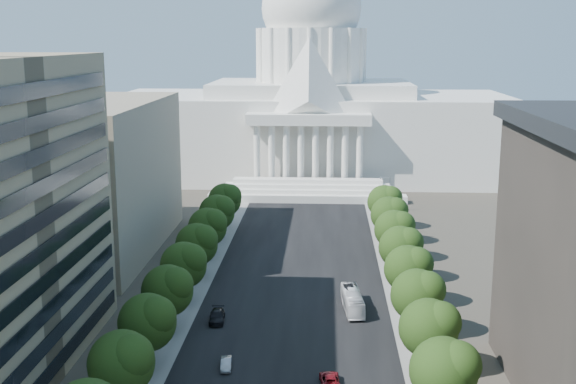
% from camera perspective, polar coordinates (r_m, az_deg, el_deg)
% --- Properties ---
extents(road_asphalt, '(30.00, 260.00, 0.01)m').
position_cam_1_polar(road_asphalt, '(135.11, 0.86, -6.07)').
color(road_asphalt, black).
rests_on(road_asphalt, ground).
extents(sidewalk_left, '(8.00, 260.00, 0.02)m').
position_cam_1_polar(sidewalk_left, '(137.10, -7.14, -5.89)').
color(sidewalk_left, gray).
rests_on(sidewalk_left, ground).
extents(sidewalk_right, '(8.00, 260.00, 0.02)m').
position_cam_1_polar(sidewalk_right, '(135.77, 8.94, -6.13)').
color(sidewalk_right, gray).
rests_on(sidewalk_right, ground).
extents(capitol, '(120.00, 56.00, 73.00)m').
position_cam_1_polar(capitol, '(224.34, 1.81, 6.42)').
color(capitol, white).
rests_on(capitol, ground).
extents(office_block_left_far, '(38.00, 52.00, 30.00)m').
position_cam_1_polar(office_block_left_far, '(150.49, -17.56, 1.14)').
color(office_block_left_far, gray).
rests_on(office_block_left_far, ground).
extents(tree_l_c, '(7.79, 7.60, 9.97)m').
position_cam_1_polar(tree_l_c, '(85.22, -12.86, -12.94)').
color(tree_l_c, '#33261C').
rests_on(tree_l_c, ground).
extents(tree_l_d, '(7.79, 7.60, 9.97)m').
position_cam_1_polar(tree_l_d, '(95.84, -10.90, -9.96)').
color(tree_l_d, '#33261C').
rests_on(tree_l_d, ground).
extents(tree_l_e, '(7.79, 7.60, 9.97)m').
position_cam_1_polar(tree_l_e, '(106.76, -9.36, -7.58)').
color(tree_l_e, '#33261C').
rests_on(tree_l_e, ground).
extents(tree_l_f, '(7.79, 7.60, 9.97)m').
position_cam_1_polar(tree_l_f, '(117.88, -8.13, -5.64)').
color(tree_l_f, '#33261C').
rests_on(tree_l_f, ground).
extents(tree_l_g, '(7.79, 7.60, 9.97)m').
position_cam_1_polar(tree_l_g, '(129.16, -7.11, -4.03)').
color(tree_l_g, '#33261C').
rests_on(tree_l_g, ground).
extents(tree_l_h, '(7.79, 7.60, 9.97)m').
position_cam_1_polar(tree_l_h, '(140.56, -6.26, -2.68)').
color(tree_l_h, '#33261C').
rests_on(tree_l_h, ground).
extents(tree_l_i, '(7.79, 7.60, 9.97)m').
position_cam_1_polar(tree_l_i, '(152.06, -5.54, -1.53)').
color(tree_l_i, '#33261C').
rests_on(tree_l_i, ground).
extents(tree_l_j, '(7.79, 7.60, 9.97)m').
position_cam_1_polar(tree_l_j, '(163.62, -4.92, -0.55)').
color(tree_l_j, '#33261C').
rests_on(tree_l_j, ground).
extents(tree_r_c, '(7.79, 7.60, 9.97)m').
position_cam_1_polar(tree_r_c, '(83.33, 12.45, -13.52)').
color(tree_r_c, '#33261C').
rests_on(tree_r_c, ground).
extents(tree_r_d, '(7.79, 7.60, 9.97)m').
position_cam_1_polar(tree_r_d, '(94.17, 11.27, -10.39)').
color(tree_r_d, '#33261C').
rests_on(tree_r_d, ground).
extents(tree_r_e, '(7.79, 7.60, 9.97)m').
position_cam_1_polar(tree_r_e, '(105.25, 10.35, -7.91)').
color(tree_r_e, '#33261C').
rests_on(tree_r_e, ground).
extents(tree_r_f, '(7.79, 7.60, 9.97)m').
position_cam_1_polar(tree_r_f, '(116.52, 9.62, -5.90)').
color(tree_r_f, '#33261C').
rests_on(tree_r_f, ground).
extents(tree_r_g, '(7.79, 7.60, 9.97)m').
position_cam_1_polar(tree_r_g, '(127.92, 9.02, -4.25)').
color(tree_r_g, '#33261C').
rests_on(tree_r_g, ground).
extents(tree_r_h, '(7.79, 7.60, 9.97)m').
position_cam_1_polar(tree_r_h, '(139.42, 8.52, -2.87)').
color(tree_r_h, '#33261C').
rests_on(tree_r_h, ground).
extents(tree_r_i, '(7.79, 7.60, 9.97)m').
position_cam_1_polar(tree_r_i, '(151.00, 8.10, -1.70)').
color(tree_r_i, '#33261C').
rests_on(tree_r_i, ground).
extents(tree_r_j, '(7.79, 7.60, 9.97)m').
position_cam_1_polar(tree_r_j, '(162.64, 7.74, -0.69)').
color(tree_r_j, '#33261C').
rests_on(tree_r_j, ground).
extents(streetlight_b, '(2.61, 0.44, 9.00)m').
position_cam_1_polar(streetlight_b, '(83.16, 13.62, -14.12)').
color(streetlight_b, gray).
rests_on(streetlight_b, ground).
extents(streetlight_c, '(2.61, 0.44, 9.00)m').
position_cam_1_polar(streetlight_c, '(105.86, 11.18, -8.19)').
color(streetlight_c, gray).
rests_on(streetlight_c, ground).
extents(streetlight_d, '(2.61, 0.44, 9.00)m').
position_cam_1_polar(streetlight_d, '(129.41, 9.65, -4.37)').
color(streetlight_d, gray).
rests_on(streetlight_d, ground).
extents(streetlight_e, '(2.61, 0.44, 9.00)m').
position_cam_1_polar(streetlight_e, '(153.42, 8.61, -1.73)').
color(streetlight_e, gray).
rests_on(streetlight_e, ground).
extents(streetlight_f, '(2.61, 0.44, 9.00)m').
position_cam_1_polar(streetlight_f, '(177.71, 7.85, 0.18)').
color(streetlight_f, gray).
rests_on(streetlight_f, ground).
extents(car_silver, '(1.75, 4.01, 1.28)m').
position_cam_1_polar(car_silver, '(96.56, -4.91, -13.37)').
color(car_silver, '#999BA1').
rests_on(car_silver, ground).
extents(car_red, '(2.85, 5.41, 1.45)m').
position_cam_1_polar(car_red, '(92.07, 3.32, -14.62)').
color(car_red, maroon).
rests_on(car_red, ground).
extents(car_dark_b, '(2.67, 5.66, 1.60)m').
position_cam_1_polar(car_dark_b, '(111.21, -5.64, -9.77)').
color(car_dark_b, black).
rests_on(car_dark_b, ground).
extents(city_bus, '(3.60, 11.24, 3.08)m').
position_cam_1_polar(city_bus, '(115.33, 5.11, -8.55)').
color(city_bus, silver).
rests_on(city_bus, ground).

